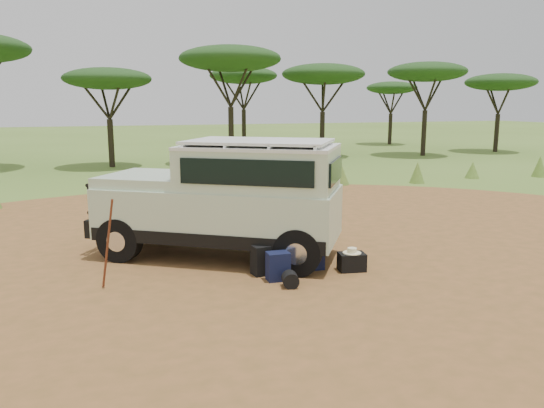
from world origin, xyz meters
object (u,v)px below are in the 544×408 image
object	(u,v)px
backpack_black	(263,260)
duffel_navy	(314,259)
safari_vehicle	(227,201)
hard_case	(352,262)
backpack_olive	(295,259)
backpack_navy	(278,266)
walking_staff	(108,244)

from	to	relation	value
backpack_black	duffel_navy	distance (m)	1.00
safari_vehicle	hard_case	world-z (taller)	safari_vehicle
backpack_olive	hard_case	xyz separation A→B (m)	(1.06, -0.24, -0.09)
backpack_black	backpack_olive	xyz separation A→B (m)	(0.57, -0.12, -0.01)
duffel_navy	hard_case	size ratio (longest dim) A/B	0.83
hard_case	duffel_navy	bearing A→B (deg)	162.60
backpack_navy	hard_case	distance (m)	1.49
backpack_navy	safari_vehicle	bearing A→B (deg)	107.52
walking_staff	backpack_olive	distance (m)	3.31
backpack_navy	hard_case	xyz separation A→B (m)	(1.49, 0.05, -0.09)
backpack_olive	duffel_navy	xyz separation A→B (m)	(0.43, 0.09, -0.06)
safari_vehicle	backpack_navy	bearing A→B (deg)	-41.76
backpack_olive	duffel_navy	world-z (taller)	backpack_olive
duffel_navy	walking_staff	bearing A→B (deg)	-177.75
walking_staff	hard_case	xyz separation A→B (m)	(4.31, -0.50, -0.61)
walking_staff	backpack_black	xyz separation A→B (m)	(2.69, -0.14, -0.50)
backpack_navy	duffel_navy	size ratio (longest dim) A/B	1.29
safari_vehicle	backpack_olive	bearing A→B (deg)	-25.11
safari_vehicle	backpack_olive	world-z (taller)	safari_vehicle
backpack_black	hard_case	distance (m)	1.67
duffel_navy	backpack_olive	bearing A→B (deg)	-163.05
backpack_black	hard_case	bearing A→B (deg)	-19.06
backpack_olive	walking_staff	bearing A→B (deg)	-167.62
backpack_navy	walking_staff	bearing A→B (deg)	172.17
safari_vehicle	backpack_navy	distance (m)	2.01
duffel_navy	backpack_navy	bearing A→B (deg)	-151.57
walking_staff	backpack_navy	world-z (taller)	walking_staff
backpack_black	backpack_navy	distance (m)	0.43
safari_vehicle	duffel_navy	distance (m)	2.12
backpack_navy	backpack_black	bearing A→B (deg)	111.91
walking_staff	backpack_navy	distance (m)	2.92
backpack_olive	hard_case	distance (m)	1.09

